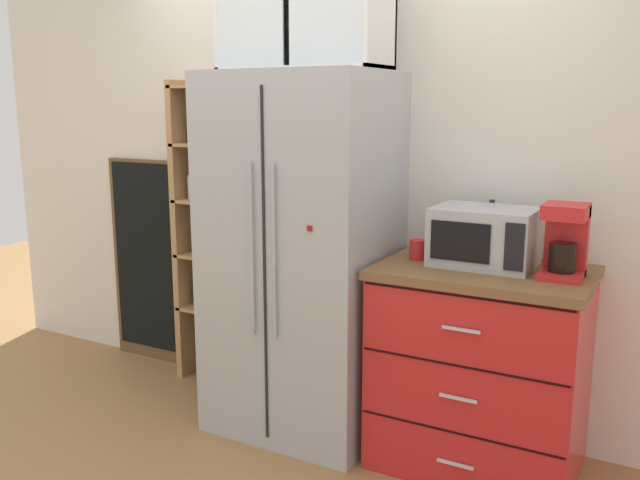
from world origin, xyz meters
TOP-DOWN VIEW (x-y plane):
  - ground_plane at (0.00, 0.00)m, footprint 10.74×10.74m
  - wall_back_cream at (0.00, 0.40)m, footprint 5.04×0.10m
  - refrigerator at (0.00, 0.01)m, footprint 0.85×0.70m
  - pantry_shelf_column at (-0.72, 0.30)m, footprint 0.56×0.24m
  - counter_cabinet at (0.91, 0.05)m, footprint 0.92×0.64m
  - microwave at (0.89, 0.09)m, footprint 0.44×0.33m
  - coffee_maker at (1.23, 0.05)m, footprint 0.17×0.20m
  - mug_red at (0.59, 0.06)m, footprint 0.11×0.08m
  - mug_charcoal at (0.91, -0.01)m, footprint 0.12×0.08m
  - bottle_clear at (0.91, 0.11)m, footprint 0.06×0.06m
  - chalkboard_menu at (-1.32, 0.33)m, footprint 0.60×0.04m

SIDE VIEW (x-z plane):
  - ground_plane at x=0.00m, z-range 0.00..0.00m
  - counter_cabinet at x=0.91m, z-range 0.00..0.94m
  - chalkboard_menu at x=-1.32m, z-range 0.00..1.31m
  - refrigerator at x=0.00m, z-range 0.00..1.80m
  - pantry_shelf_column at x=-0.72m, z-range 0.02..1.80m
  - mug_red at x=0.59m, z-range 0.94..1.03m
  - mug_charcoal at x=0.91m, z-range 0.94..1.03m
  - microwave at x=0.89m, z-range 0.94..1.20m
  - bottle_clear at x=0.91m, z-range 0.92..1.21m
  - coffee_maker at x=1.23m, z-range 0.94..1.25m
  - wall_back_cream at x=0.00m, z-range 0.00..2.55m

